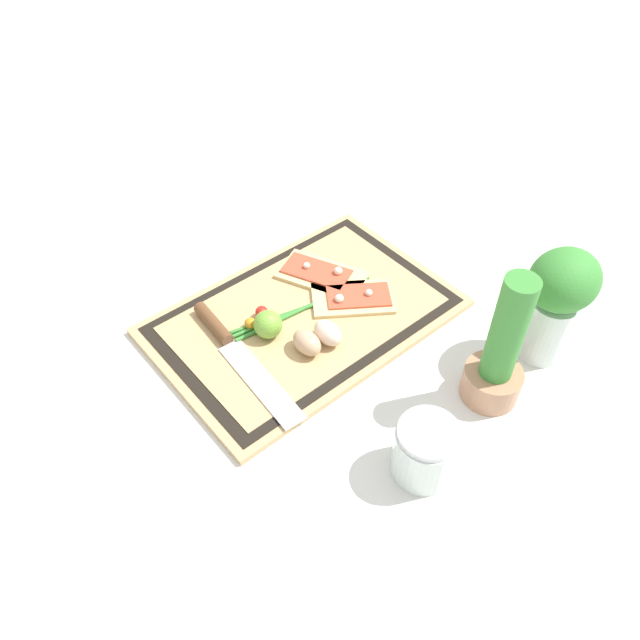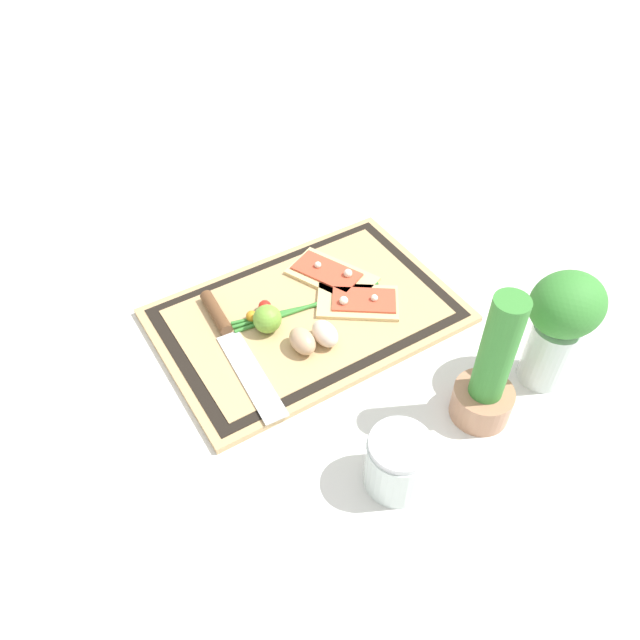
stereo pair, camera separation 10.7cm
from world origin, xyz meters
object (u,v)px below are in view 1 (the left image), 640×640
Objects in this scene: egg_brown at (307,343)px; lime at (268,325)px; herb_glass at (558,298)px; cherry_tomato_red at (262,312)px; cherry_tomato_yellow at (250,323)px; sauce_jar at (425,453)px; herb_pot at (499,358)px; pizza_slice_far at (354,298)px; pizza_slice_near at (321,274)px; egg_pink at (328,333)px; knife at (228,342)px.

egg_brown is 1.16× the size of lime.
herb_glass reaches higher than egg_brown.
cherry_tomato_yellow is at bearing 15.39° from cherry_tomato_red.
lime is at bearing -86.91° from sauce_jar.
herb_pot is at bearing 1.25° from herb_glass.
herb_pot reaches higher than herb_glass.
sauce_jar is (-0.02, 0.34, 0.00)m from lime.
herb_pot is 2.57× the size of sauce_jar.
lime is (0.17, -0.03, 0.02)m from pizza_slice_far.
pizza_slice_near is at bearing -87.51° from pizza_slice_far.
egg_pink is 0.27× the size of herb_glass.
lime is 0.34m from sauce_jar.
egg_brown reaches higher than cherry_tomato_yellow.
knife is at bearing -77.02° from sauce_jar.
herb_pot reaches higher than cherry_tomato_red.
sauce_jar reaches higher than egg_brown.
cherry_tomato_red is at bearing -168.32° from knife.
egg_brown is 2.78× the size of cherry_tomato_yellow.
sauce_jar is (-0.00, 0.38, 0.01)m from cherry_tomato_red.
pizza_slice_far is 0.19m from cherry_tomato_yellow.
sauce_jar is at bearing 90.31° from cherry_tomato_red.
herb_pot is (-0.20, 0.32, 0.05)m from lime.
pizza_slice_near is 7.93× the size of cherry_tomato_red.
cherry_tomato_yellow is 0.10× the size of herb_glass.
pizza_slice_near is 1.91× the size of sauce_jar.
knife is 5.25× the size of egg_pink.
egg_pink is (-0.04, 0.01, 0.00)m from egg_brown.
pizza_slice_far is 2.94× the size of egg_pink.
cherry_tomato_yellow is (0.18, -0.06, 0.00)m from pizza_slice_far.
egg_pink is at bearing 172.05° from egg_brown.
herb_pot is at bearing 116.89° from cherry_tomato_red.
egg_pink reaches higher than pizza_slice_near.
egg_brown is at bearing -55.34° from herb_pot.
sauce_jar reaches higher than knife.
egg_brown is at bearing 111.38° from lime.
pizza_slice_near is 0.15m from cherry_tomato_red.
sauce_jar is (0.18, 0.03, -0.05)m from herb_pot.
herb_glass reaches higher than knife.
knife is 5.25× the size of egg_brown.
egg_brown is 0.11m from cherry_tomato_red.
knife is 0.53m from herb_glass.
sauce_jar reaches higher than lime.
pizza_slice_near is at bearing -174.20° from cherry_tomato_red.
egg_pink is 0.27m from sauce_jar.
cherry_tomato_red is at bearing -89.69° from sauce_jar.
herb_pot is (-0.26, 0.34, 0.06)m from knife.
pizza_slice_far is at bearing 154.69° from cherry_tomato_red.
cherry_tomato_yellow is at bearing -170.55° from knife.
egg_brown is 0.04m from egg_pink.
cherry_tomato_red is 0.11× the size of herb_glass.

